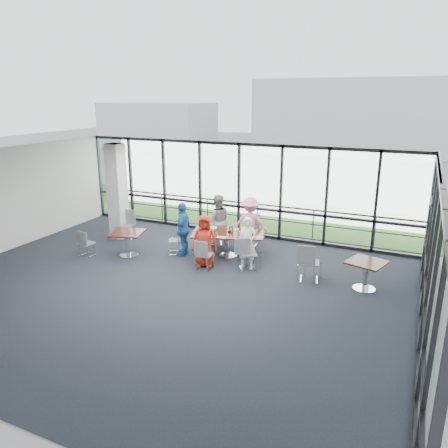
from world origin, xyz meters
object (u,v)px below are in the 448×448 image
at_px(chair_main_fr, 250,231).
at_px(chair_spare_r, 310,263).
at_px(main_table, 228,236).
at_px(diner_near_left, 205,241).
at_px(diner_near_right, 247,243).
at_px(diner_end, 183,229).
at_px(chair_main_nl, 205,255).
at_px(diner_far_left, 217,221).
at_px(chair_spare_lb, 125,226).
at_px(chair_main_end, 175,241).
at_px(structural_column, 117,192).
at_px(chair_spare_la, 86,243).
at_px(side_table_right, 366,266).
at_px(chair_main_fl, 215,230).
at_px(diner_far_right, 250,223).
at_px(side_table_left, 128,236).
at_px(chair_main_nr, 248,254).

bearing_deg(chair_main_fr, chair_spare_r, 137.17).
distance_m(main_table, diner_near_left, 1.03).
relative_size(diner_near_right, diner_end, 0.90).
bearing_deg(chair_main_nl, diner_far_left, 99.58).
relative_size(diner_end, chair_spare_lb, 1.71).
height_order(diner_far_left, chair_main_nl, diner_far_left).
bearing_deg(chair_main_end, diner_end, 59.93).
xyz_separation_m(structural_column, chair_spare_la, (0.23, -1.93, -1.20)).
distance_m(side_table_right, diner_far_left, 5.02).
distance_m(chair_main_fl, chair_spare_r, 3.91).
height_order(diner_near_right, chair_spare_r, diner_near_right).
bearing_deg(diner_far_left, diner_far_right, 167.23).
distance_m(diner_far_right, diner_end, 2.17).
relative_size(side_table_right, chair_spare_lb, 1.10).
xyz_separation_m(chair_main_fr, chair_spare_lb, (-4.05, -1.19, -0.01)).
relative_size(side_table_right, chair_main_end, 1.28).
relative_size(main_table, chair_main_nl, 2.78).
relative_size(chair_main_end, chair_spare_la, 1.04).
bearing_deg(chair_spare_r, diner_far_left, 143.58).
height_order(main_table, diner_far_left, diner_far_left).
distance_m(side_table_left, chair_spare_lb, 1.63).
bearing_deg(chair_spare_la, structural_column, 105.64).
bearing_deg(chair_spare_la, chair_main_nr, 20.44).
height_order(side_table_left, chair_main_nl, chair_main_nl).
bearing_deg(chair_main_fl, diner_near_left, 80.49).
relative_size(main_table, chair_main_nr, 2.55).
bearing_deg(side_table_right, chair_spare_la, -172.83).
xyz_separation_m(diner_far_right, chair_main_end, (-1.90, -1.46, -0.41)).
xyz_separation_m(diner_end, chair_main_nl, (1.10, -0.75, -0.40)).
xyz_separation_m(main_table, chair_spare_lb, (-3.82, 0.03, -0.16)).
xyz_separation_m(chair_main_fr, chair_spare_r, (2.46, -1.99, 0.01)).
distance_m(chair_main_nl, chair_spare_la, 3.78).
height_order(chair_main_fr, chair_spare_lb, chair_main_fr).
bearing_deg(chair_main_nr, chair_spare_lb, 138.84).
height_order(side_table_left, chair_spare_la, chair_spare_la).
bearing_deg(diner_near_right, structural_column, 163.60).
bearing_deg(side_table_left, chair_spare_lb, 129.47).
height_order(diner_far_right, chair_main_nl, diner_far_right).
height_order(diner_far_right, diner_end, diner_far_right).
bearing_deg(chair_main_nl, diner_far_right, 71.79).
bearing_deg(chair_main_end, chair_main_nr, 52.75).
height_order(diner_far_left, chair_spare_lb, diner_far_left).
relative_size(chair_main_nl, chair_main_end, 1.02).
bearing_deg(structural_column, chair_main_nr, -10.20).
bearing_deg(diner_far_right, structural_column, -4.19).
relative_size(diner_end, chair_main_fl, 1.78).
bearing_deg(chair_spare_la, chair_main_end, 37.55).
height_order(side_table_left, chair_main_nr, chair_main_nr).
bearing_deg(side_table_left, main_table, 23.64).
distance_m(diner_near_left, chair_main_fl, 1.97).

